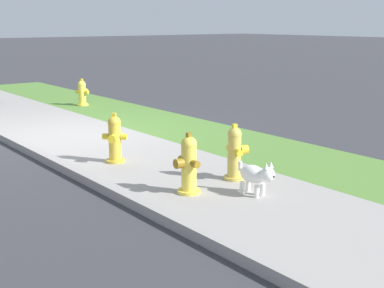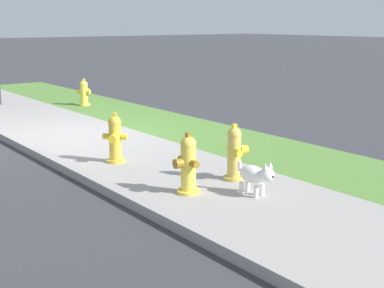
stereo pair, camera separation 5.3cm
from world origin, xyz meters
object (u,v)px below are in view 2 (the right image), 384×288
(small_white_dog, at_px, (255,175))
(fire_hydrant_near_corner, at_px, (115,139))
(fire_hydrant_across_street, at_px, (84,93))
(fire_hydrant_mid_block, at_px, (235,153))
(fire_hydrant_at_driveway, at_px, (188,165))

(small_white_dog, bearing_deg, fire_hydrant_near_corner, -175.46)
(fire_hydrant_near_corner, relative_size, fire_hydrant_across_street, 1.12)
(fire_hydrant_across_street, bearing_deg, small_white_dog, -40.72)
(fire_hydrant_mid_block, bearing_deg, fire_hydrant_near_corner, -137.91)
(fire_hydrant_near_corner, xyz_separation_m, small_white_dog, (2.41, 0.56, -0.10))
(fire_hydrant_mid_block, distance_m, fire_hydrant_at_driveway, 0.85)
(fire_hydrant_mid_block, relative_size, small_white_dog, 1.43)
(fire_hydrant_across_street, height_order, fire_hydrant_at_driveway, fire_hydrant_at_driveway)
(fire_hydrant_at_driveway, bearing_deg, fire_hydrant_across_street, -13.45)
(fire_hydrant_near_corner, height_order, small_white_dog, fire_hydrant_near_corner)
(fire_hydrant_mid_block, bearing_deg, fire_hydrant_at_driveway, -66.33)
(fire_hydrant_near_corner, distance_m, fire_hydrant_at_driveway, 1.84)
(fire_hydrant_mid_block, bearing_deg, fire_hydrant_across_street, -173.32)
(fire_hydrant_near_corner, bearing_deg, small_white_dog, 146.40)
(fire_hydrant_mid_block, xyz_separation_m, small_white_dog, (0.66, -0.25, -0.10))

